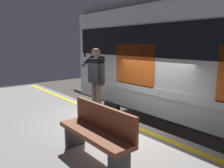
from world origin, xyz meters
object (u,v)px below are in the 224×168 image
(passenger, at_px, (97,77))
(handbag, at_px, (101,116))
(train_carriage, at_px, (212,57))
(bench, at_px, (97,131))

(passenger, bearing_deg, handbag, 154.96)
(train_carriage, height_order, passenger, train_carriage)
(passenger, bearing_deg, train_carriage, -116.75)
(passenger, distance_m, bench, 2.19)
(passenger, distance_m, handbag, 1.00)
(handbag, xyz_separation_m, bench, (-1.28, 1.01, 0.30))
(train_carriage, distance_m, bench, 4.29)
(train_carriage, relative_size, bench, 5.96)
(bench, bearing_deg, passenger, -35.29)
(passenger, relative_size, bench, 1.13)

